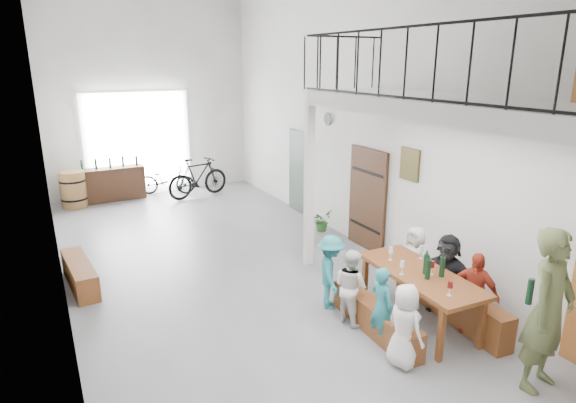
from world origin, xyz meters
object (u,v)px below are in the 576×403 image
serving_counter (112,184)px  bicycle_near (167,180)px  oak_barrel (73,190)px  side_bench (80,274)px  host_standing (549,311)px  tasting_table (420,278)px  bench_inner (375,319)px

serving_counter → bicycle_near: 1.45m
oak_barrel → side_bench: bearing=-93.6°
bicycle_near → host_standing: bearing=-145.5°
serving_counter → host_standing: size_ratio=0.88×
side_bench → bicycle_near: bicycle_near is taller
tasting_table → oak_barrel: 9.22m
side_bench → serving_counter: bearing=76.1°
bench_inner → bicycle_near: 8.53m
bicycle_near → bench_inner: bearing=-149.9°
tasting_table → bench_inner: (-0.67, 0.10, -0.50)m
serving_counter → host_standing: (3.13, -10.32, 0.51)m
tasting_table → host_standing: 1.72m
oak_barrel → bicycle_near: bearing=4.7°
bench_inner → host_standing: size_ratio=0.93×
bench_inner → serving_counter: (-2.16, 8.55, 0.24)m
bench_inner → serving_counter: 8.82m
oak_barrel → bicycle_near: oak_barrel is taller
oak_barrel → serving_counter: (0.97, 0.25, -0.03)m
tasting_table → serving_counter: bearing=111.2°
bench_inner → tasting_table: bearing=-5.5°
tasting_table → oak_barrel: bearing=117.4°
tasting_table → bicycle_near: bearing=102.2°
side_bench → bench_inner: bearing=-44.5°
side_bench → serving_counter: serving_counter is taller
bench_inner → oak_barrel: 8.87m
tasting_table → side_bench: size_ratio=1.29×
serving_counter → bicycle_near: serving_counter is taller
tasting_table → side_bench: bearing=142.7°
bench_inner → oak_barrel: oak_barrel is taller
bicycle_near → serving_counter: bearing=113.3°
bench_inner → bicycle_near: bicycle_near is taller
oak_barrel → bicycle_near: (2.42, 0.20, -0.06)m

